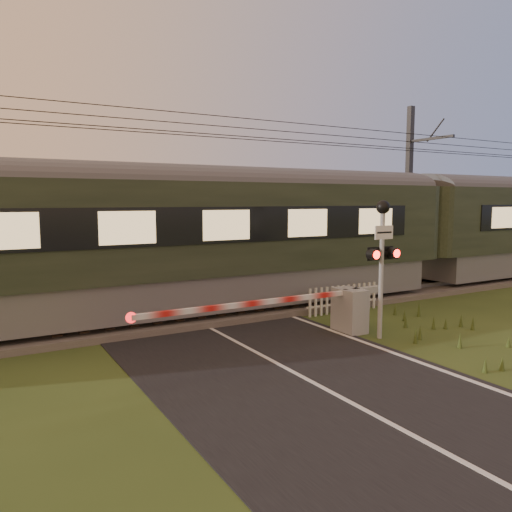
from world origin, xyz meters
TOP-DOWN VIEW (x-y plane):
  - ground at (0.00, 0.00)m, footprint 160.00×160.00m
  - road at (0.02, -0.23)m, footprint 6.00×140.00m
  - track_bed at (0.00, 6.50)m, footprint 140.00×3.40m
  - overhead_wires at (0.00, 6.50)m, footprint 120.00×0.62m
  - train at (9.51, 6.50)m, footprint 45.84×3.16m
  - boom_gate at (2.84, 2.71)m, footprint 7.14×0.91m
  - crossing_signal at (3.40, 1.80)m, footprint 0.90×0.36m
  - picket_fence at (4.51, 4.60)m, footprint 2.81×0.07m
  - catenary_mast at (11.68, 8.73)m, footprint 0.24×2.47m

SIDE VIEW (x-z plane):
  - ground at x=0.00m, z-range 0.00..0.00m
  - road at x=0.02m, z-range 0.00..0.03m
  - track_bed at x=0.00m, z-range -0.13..0.26m
  - picket_fence at x=4.51m, z-range 0.00..0.89m
  - boom_gate at x=2.84m, z-range 0.06..1.27m
  - train at x=9.51m, z-range 0.28..4.56m
  - crossing_signal at x=3.40m, z-range 0.67..4.22m
  - catenary_mast at x=11.68m, z-range 0.14..7.86m
  - overhead_wires at x=0.00m, z-range 5.41..6.04m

